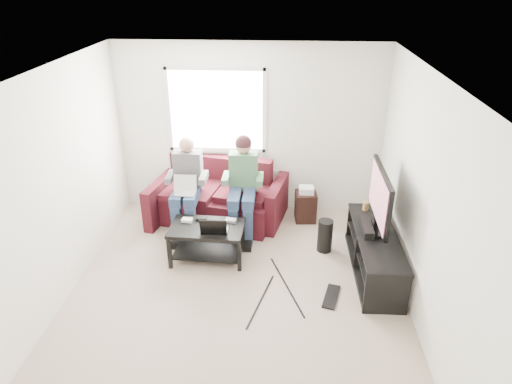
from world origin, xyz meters
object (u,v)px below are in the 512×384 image
coffee_table (207,235)px  tv (380,198)px  subwoofer (325,236)px  sofa (219,199)px  tv_stand (374,255)px  end_table (306,205)px

coffee_table → tv: 2.25m
coffee_table → subwoofer: (1.57, 0.28, -0.12)m
sofa → tv_stand: bearing=-30.0°
tv_stand → tv: tv is taller
tv_stand → end_table: (-0.82, 1.28, 0.01)m
coffee_table → subwoofer: coffee_table is taller
tv → subwoofer: bearing=149.1°
tv_stand → coffee_table: bearing=175.5°
coffee_table → end_table: 1.74m
tv_stand → tv: 0.77m
tv_stand → subwoofer: tv_stand is taller
sofa → end_table: sofa is taller
sofa → subwoofer: bearing=-26.9°
sofa → end_table: 1.33m
sofa → end_table: (1.32, 0.04, -0.08)m
subwoofer → end_table: bearing=105.9°
sofa → end_table: bearing=1.7°
coffee_table → tv_stand: (2.15, -0.17, -0.11)m
tv → sofa: bearing=152.0°
end_table → tv_stand: bearing=-57.2°
sofa → subwoofer: (1.56, -0.79, -0.10)m
subwoofer → coffee_table: bearing=-169.8°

